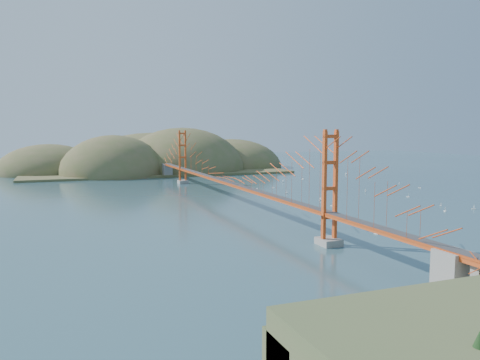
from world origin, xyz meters
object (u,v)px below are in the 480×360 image
object	(u,v)px
bridge	(228,159)
fort	(478,296)
sailboat_2	(474,208)
sailboat_1	(274,187)
sailboat_0	(445,210)

from	to	relation	value
bridge	fort	bearing A→B (deg)	-89.52
fort	sailboat_2	distance (m)	42.50
fort	sailboat_2	world-z (taller)	fort
fort	sailboat_1	bearing A→B (deg)	76.75
sailboat_2	bridge	bearing A→B (deg)	148.78
sailboat_0	sailboat_2	bearing A→B (deg)	-1.95
bridge	sailboat_0	bearing A→B (deg)	-35.81
bridge	fort	xyz separation A→B (m)	(0.40, -47.98, -6.34)
bridge	sailboat_1	distance (m)	22.78
bridge	sailboat_2	distance (m)	37.64
bridge	sailboat_0	xyz separation A→B (m)	(26.33, -19.00, -6.86)
bridge	sailboat_1	bearing A→B (deg)	45.13
sailboat_1	sailboat_0	xyz separation A→B (m)	(11.00, -34.40, 0.01)
sailboat_1	bridge	bearing A→B (deg)	-134.87
fort	sailboat_0	xyz separation A→B (m)	(25.93, 28.98, -0.51)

